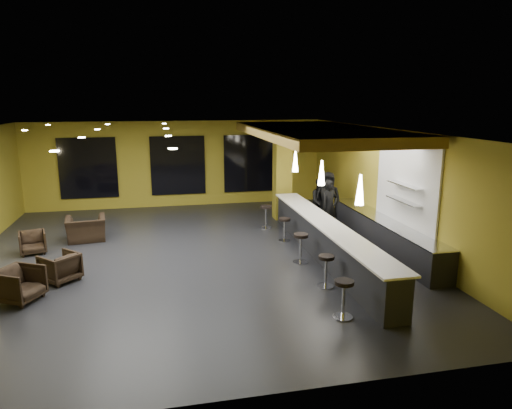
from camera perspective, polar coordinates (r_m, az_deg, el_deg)
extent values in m
cube|color=black|center=(13.14, -8.15, -6.64)|extent=(12.00, 13.00, 0.10)
cube|color=black|center=(12.41, -8.69, 9.22)|extent=(12.00, 13.00, 0.10)
cube|color=olive|center=(19.11, -9.74, 5.02)|extent=(12.00, 0.10, 3.50)
cube|color=olive|center=(6.41, -4.39, -10.81)|extent=(12.00, 0.10, 3.50)
cube|color=olive|center=(14.35, 16.47, 2.07)|extent=(0.10, 13.00, 3.50)
cube|color=olive|center=(14.22, 7.57, 8.95)|extent=(3.60, 8.00, 0.28)
cube|color=black|center=(19.19, -20.25, 4.29)|extent=(2.20, 0.06, 2.40)
cube|color=black|center=(19.00, -9.72, 4.83)|extent=(2.20, 0.06, 2.40)
cube|color=black|center=(19.36, -0.79, 5.16)|extent=(2.20, 0.06, 2.40)
cube|color=white|center=(13.40, 18.21, 2.30)|extent=(0.06, 3.20, 2.40)
cube|color=black|center=(12.78, 8.71, -4.63)|extent=(0.60, 8.00, 1.00)
cube|color=white|center=(12.63, 8.79, -2.36)|extent=(0.78, 8.10, 0.05)
cube|color=black|center=(14.03, 15.65, -3.66)|extent=(0.70, 6.00, 0.86)
cube|color=silver|center=(13.92, 15.76, -1.86)|extent=(0.72, 6.00, 0.03)
cube|color=silver|center=(13.24, 18.00, 0.43)|extent=(0.30, 1.50, 0.03)
cube|color=silver|center=(13.15, 18.14, 2.34)|extent=(0.30, 1.50, 0.03)
cube|color=olive|center=(16.76, 3.31, 4.09)|extent=(0.60, 0.60, 3.50)
cone|color=white|center=(10.54, 12.87, 1.81)|extent=(0.20, 0.20, 0.70)
cone|color=white|center=(12.81, 8.20, 3.95)|extent=(0.20, 0.20, 0.70)
cone|color=white|center=(15.15, 4.94, 5.41)|extent=(0.20, 0.20, 0.70)
imported|color=black|center=(15.07, 9.15, -0.35)|extent=(0.78, 0.66, 1.81)
imported|color=black|center=(16.28, 8.08, 0.40)|extent=(0.83, 0.67, 1.64)
imported|color=black|center=(16.19, 8.93, 0.74)|extent=(1.07, 0.86, 1.89)
imported|color=black|center=(11.38, -27.45, -8.87)|extent=(1.12, 1.11, 0.76)
imported|color=black|center=(12.16, -23.30, -7.21)|extent=(1.09, 1.09, 0.71)
imported|color=black|center=(14.63, -26.14, -4.28)|extent=(0.86, 0.88, 0.65)
imported|color=black|center=(15.27, -20.47, -2.87)|extent=(1.29, 1.17, 0.76)
cylinder|color=silver|center=(9.72, 10.78, -13.64)|extent=(0.41, 0.41, 0.03)
cylinder|color=silver|center=(9.56, 10.88, -11.69)|extent=(0.07, 0.07, 0.71)
cylinder|color=black|center=(9.41, 10.98, -9.54)|extent=(0.39, 0.39, 0.08)
cylinder|color=silver|center=(11.10, 8.67, -10.06)|extent=(0.39, 0.39, 0.03)
cylinder|color=silver|center=(10.97, 8.73, -8.37)|extent=(0.07, 0.07, 0.69)
cylinder|color=black|center=(10.84, 8.80, -6.53)|extent=(0.37, 0.37, 0.08)
cylinder|color=silver|center=(12.56, 5.56, -7.18)|extent=(0.41, 0.41, 0.03)
cylinder|color=silver|center=(12.44, 5.60, -5.60)|extent=(0.07, 0.07, 0.72)
cylinder|color=black|center=(12.32, 5.64, -3.87)|extent=(0.39, 0.39, 0.08)
cylinder|color=silver|center=(14.39, 3.57, -4.51)|extent=(0.37, 0.37, 0.03)
cylinder|color=silver|center=(14.30, 3.59, -3.23)|extent=(0.07, 0.07, 0.66)
cylinder|color=black|center=(14.20, 3.61, -1.86)|extent=(0.36, 0.36, 0.07)
cylinder|color=silver|center=(15.74, 1.24, -2.94)|extent=(0.40, 0.40, 0.03)
cylinder|color=silver|center=(15.65, 1.25, -1.68)|extent=(0.07, 0.07, 0.71)
cylinder|color=black|center=(15.55, 1.25, -0.31)|extent=(0.38, 0.38, 0.08)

